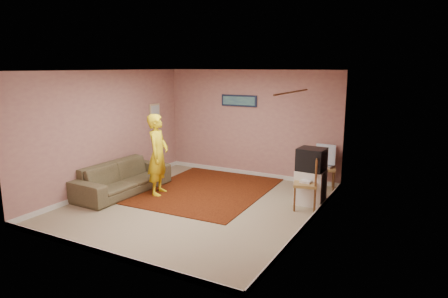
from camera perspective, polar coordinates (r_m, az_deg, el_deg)
The scene contains 26 objects.
ground at distance 7.97m, azimuth -3.96°, elevation -7.92°, with size 5.00×5.00×0.00m, color gray.
wall_back at distance 9.80m, azimuth 3.79°, elevation 3.64°, with size 4.50×0.02×2.60m, color tan.
wall_front at distance 5.73m, azimuth -17.65°, elevation -2.71°, with size 4.50×0.02×2.60m, color tan.
wall_left at distance 9.03m, azimuth -16.25°, elevation 2.50°, with size 0.02×5.00×2.60m, color tan.
wall_right at distance 6.71m, azimuth 12.33°, elevation -0.36°, with size 0.02×5.00×2.60m, color tan.
ceiling at distance 7.51m, azimuth -4.24°, elevation 11.13°, with size 4.50×5.00×0.02m, color white.
baseboard_back at distance 10.04m, azimuth 3.67°, elevation -3.44°, with size 4.50×0.02×0.10m, color silver.
baseboard_front at distance 6.16m, azimuth -16.84°, elevation -14.03°, with size 4.50×0.02×0.10m, color silver.
baseboard_left at distance 9.29m, azimuth -15.76°, elevation -5.13°, with size 0.02×5.00×0.10m, color silver.
baseboard_right at distance 7.08m, azimuth 11.80°, elevation -10.30°, with size 0.02×5.00×0.10m, color silver.
window at distance 5.84m, azimuth 9.85°, elevation -0.55°, with size 0.01×1.10×1.50m, color black.
curtain_sheer at distance 5.75m, azimuth 9.16°, elevation -2.76°, with size 0.01×0.75×2.10m, color silver.
curtain_floral at distance 6.41m, azimuth 11.12°, elevation -1.35°, with size 0.01×0.35×2.10m, color beige.
curtain_rod at distance 5.74m, azimuth 9.73°, elevation 8.02°, with size 0.02×0.02×1.40m, color brown.
picture_back at distance 9.84m, azimuth 2.15°, elevation 6.91°, with size 0.95×0.04×0.28m.
picture_left at distance 10.16m, azimuth -9.85°, elevation 5.20°, with size 0.04×0.38×0.42m.
area_rug at distance 8.82m, azimuth -2.60°, elevation -5.88°, with size 2.52×3.15×0.02m, color black.
tv_cabinet at distance 8.08m, azimuth 12.24°, elevation -5.33°, with size 0.54×0.49×0.68m, color white.
crt_tv at distance 7.94m, azimuth 12.38°, elevation -1.44°, with size 0.54×0.48×0.44m.
chair_a at distance 9.02m, azimuth 14.26°, elevation -1.94°, with size 0.54×0.53×0.53m.
dvd_player at distance 9.03m, azimuth 14.24°, elevation -2.38°, with size 0.32×0.23×0.05m, color silver.
blue_throw at distance 8.97m, azimuth 14.33°, elevation -0.75°, with size 0.42×0.05×0.44m, color #98C8FA.
chair_b at distance 7.71m, azimuth 11.60°, elevation -4.02°, with size 0.54×0.55×0.55m.
game_console at distance 7.73m, azimuth 11.57°, elevation -4.59°, with size 0.20×0.15×0.04m, color silver.
sofa at distance 8.86m, azimuth -14.24°, elevation -4.01°, with size 2.24×0.88×0.65m, color brown.
person at distance 8.47m, azimuth -9.41°, elevation -0.82°, with size 0.63×0.41×1.72m, color yellow.
Camera 1 is at (4.05, -6.32, 2.68)m, focal length 32.00 mm.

